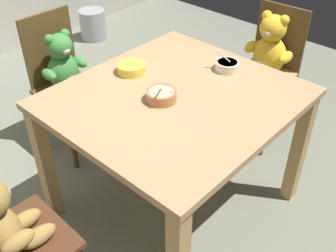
{
  "coord_description": "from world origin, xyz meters",
  "views": [
    {
      "loc": [
        -1.26,
        -1.1,
        1.82
      ],
      "look_at": [
        0.0,
        0.05,
        0.54
      ],
      "focal_mm": 43.65,
      "sensor_mm": 36.0,
      "label": 1
    }
  ],
  "objects": [
    {
      "name": "teddy_chair_near_right",
      "position": [
        0.94,
        0.03,
        0.57
      ],
      "size": [
        0.42,
        0.39,
        0.9
      ],
      "rotation": [
        0.0,
        0.0,
        3.19
      ],
      "color": "#4C381E",
      "rests_on": "ground_plane"
    },
    {
      "name": "ground_plane",
      "position": [
        0.0,
        0.0,
        -0.02
      ],
      "size": [
        5.2,
        5.2,
        0.04
      ],
      "color": "slate"
    },
    {
      "name": "porridge_bowl_yellow_far_center",
      "position": [
        0.01,
        0.32,
        0.78
      ],
      "size": [
        0.15,
        0.15,
        0.05
      ],
      "color": "yellow",
      "rests_on": "dining_table"
    },
    {
      "name": "dining_table",
      "position": [
        0.0,
        0.0,
        0.64
      ],
      "size": [
        1.12,
        1.03,
        0.75
      ],
      "color": "tan",
      "rests_on": "ground_plane"
    },
    {
      "name": "porridge_bowl_cream_near_right",
      "position": [
        0.37,
        -0.03,
        0.78
      ],
      "size": [
        0.13,
        0.13,
        0.11
      ],
      "color": "beige",
      "rests_on": "dining_table"
    },
    {
      "name": "teddy_chair_near_left",
      "position": [
        -0.94,
        0.06,
        0.55
      ],
      "size": [
        0.39,
        0.4,
        0.94
      ],
      "rotation": [
        0.0,
        0.0,
        -0.03
      ],
      "color": "#4C2A18",
      "rests_on": "ground_plane"
    },
    {
      "name": "metal_pail",
      "position": [
        1.16,
        2.15,
        0.15
      ],
      "size": [
        0.26,
        0.26,
        0.3
      ],
      "primitive_type": "cylinder",
      "color": "#93969B",
      "rests_on": "ground_plane"
    },
    {
      "name": "teddy_chair_far_center",
      "position": [
        -0.03,
        0.91,
        0.55
      ],
      "size": [
        0.39,
        0.41,
        0.91
      ],
      "rotation": [
        0.0,
        0.0,
        -1.59
      ],
      "color": "#533C1D",
      "rests_on": "ground_plane"
    },
    {
      "name": "porridge_bowl_terracotta_center",
      "position": [
        -0.08,
        0.02,
        0.78
      ],
      "size": [
        0.15,
        0.15,
        0.12
      ],
      "color": "#B37049",
      "rests_on": "dining_table"
    }
  ]
}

